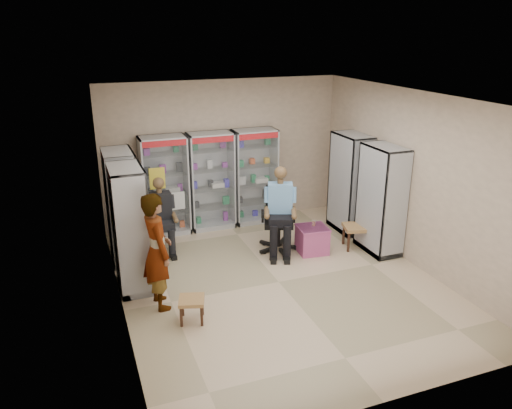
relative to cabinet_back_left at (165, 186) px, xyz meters
name	(u,v)px	position (x,y,z in m)	size (l,w,h in m)	color
floor	(279,282)	(1.30, -2.73, -1.00)	(6.00, 6.00, 0.00)	tan
room_shell	(281,167)	(1.30, -2.73, 0.97)	(5.02, 6.02, 3.01)	#C4AB91
cabinet_back_left	(165,186)	(0.00, 0.00, 0.00)	(0.90, 0.50, 2.00)	#A9AAB0
cabinet_back_mid	(211,181)	(0.95, 0.00, 0.00)	(0.90, 0.50, 2.00)	#B6B8BE
cabinet_back_right	(255,177)	(1.90, 0.00, 0.00)	(0.90, 0.50, 2.00)	silver
cabinet_right_far	(350,183)	(3.53, -1.13, 0.00)	(0.50, 0.90, 2.00)	#A4A6AC
cabinet_right_near	(381,200)	(3.53, -2.23, 0.00)	(0.50, 0.90, 2.00)	#B8B9BF
cabinet_left_far	(122,207)	(-0.93, -0.93, 0.00)	(0.50, 0.90, 2.00)	#B9BCC1
cabinet_left_near	(131,229)	(-0.93, -2.03, 0.00)	(0.50, 0.90, 2.00)	#9EA0A5
wooden_chair	(161,226)	(-0.25, -0.73, -0.53)	(0.42, 0.42, 0.94)	black
seated_customer	(161,216)	(-0.25, -0.78, -0.33)	(0.44, 0.60, 1.34)	black
office_chair	(279,220)	(1.80, -1.54, -0.40)	(0.66, 0.66, 1.21)	black
seated_shopkeeper	(280,212)	(1.80, -1.59, -0.23)	(0.50, 0.70, 1.54)	#638EC4
pink_trunk	(312,240)	(2.34, -1.87, -0.75)	(0.52, 0.50, 0.50)	#C54F8A
tea_glass	(314,223)	(2.39, -1.81, -0.45)	(0.07, 0.07, 0.09)	#612008
woven_stool_a	(355,237)	(3.20, -1.98, -0.78)	(0.45, 0.45, 0.45)	#9E7B42
woven_stool_b	(192,310)	(-0.31, -3.35, -0.82)	(0.36, 0.36, 0.36)	olive
standing_man	(157,251)	(-0.65, -2.76, -0.11)	(0.65, 0.43, 1.78)	gray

